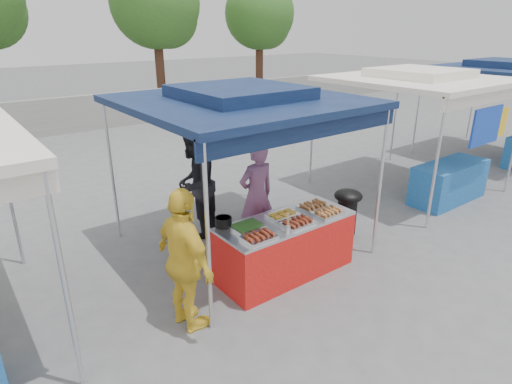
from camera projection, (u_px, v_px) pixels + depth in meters
ground_plane at (280, 269)px, 6.35m from camera, size 80.00×80.00×0.00m
back_wall at (68, 115)px, 14.30m from camera, size 40.00×0.25×1.20m
main_canopy at (241, 100)px, 6.21m from camera, size 3.20×3.20×2.57m
neighbor_stall_right at (432, 119)px, 8.73m from camera, size 3.20×3.20×2.57m
tree_2 at (158, 7)px, 16.73m from camera, size 3.53×3.47×5.96m
tree_3 at (261, 17)px, 19.98m from camera, size 3.31×3.22×5.53m
vendor_table at (286, 247)px, 6.12m from camera, size 2.00×0.80×0.85m
food_tray_fl at (259, 237)px, 5.40m from camera, size 0.42×0.30×0.07m
food_tray_fm at (298, 223)px, 5.78m from camera, size 0.42×0.30×0.07m
food_tray_fr at (328, 213)px, 6.10m from camera, size 0.42×0.30×0.07m
food_tray_bl at (247, 227)px, 5.68m from camera, size 0.42×0.30×0.07m
food_tray_bm at (283, 215)px, 6.03m from camera, size 0.42×0.30×0.07m
food_tray_br at (313, 206)px, 6.32m from camera, size 0.42×0.30×0.07m
cooking_pot at (223, 222)px, 5.75m from camera, size 0.23×0.23×0.13m
skewer_cup at (288, 229)px, 5.60m from camera, size 0.07×0.07×0.09m
wok_burner at (347, 208)px, 7.31m from camera, size 0.48×0.48×0.81m
crate_left at (242, 256)px, 6.45m from camera, size 0.45×0.31×0.27m
crate_right at (278, 242)px, 6.87m from camera, size 0.45×0.32×0.27m
crate_stacked at (278, 227)px, 6.77m from camera, size 0.45×0.31×0.27m
vendor_woman at (257, 195)px, 6.78m from camera, size 0.64×0.44×1.73m
helper_man at (195, 184)px, 7.08m from camera, size 1.15×1.12×1.86m
customer_person at (185, 261)px, 4.85m from camera, size 0.50×1.06×1.76m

